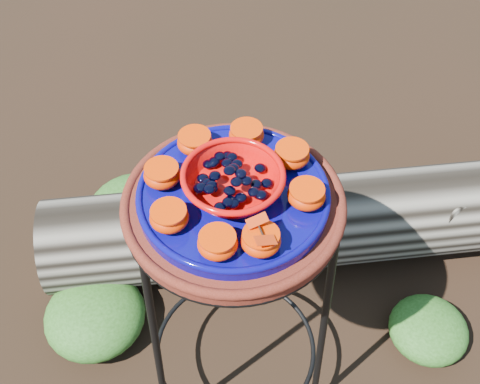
{
  "coord_description": "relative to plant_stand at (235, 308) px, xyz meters",
  "views": [
    {
      "loc": [
        -0.08,
        -0.69,
        1.56
      ],
      "look_at": [
        0.01,
        0.0,
        0.75
      ],
      "focal_mm": 45.0,
      "sensor_mm": 36.0,
      "label": 1
    }
  ],
  "objects": [
    {
      "name": "ground",
      "position": [
        0.0,
        0.0,
        -0.35
      ],
      "size": [
        60.0,
        60.0,
        0.0
      ],
      "primitive_type": "plane",
      "color": "black"
    },
    {
      "name": "plant_stand",
      "position": [
        0.0,
        0.0,
        0.0
      ],
      "size": [
        0.44,
        0.44,
        0.7
      ],
      "primitive_type": null,
      "color": "black",
      "rests_on": "ground"
    },
    {
      "name": "terracotta_saucer",
      "position": [
        0.0,
        0.0,
        0.37
      ],
      "size": [
        0.4,
        0.4,
        0.03
      ],
      "primitive_type": "cylinder",
      "color": "#451308",
      "rests_on": "plant_stand"
    },
    {
      "name": "cobalt_plate",
      "position": [
        0.0,
        0.0,
        0.39
      ],
      "size": [
        0.34,
        0.34,
        0.02
      ],
      "primitive_type": "cylinder",
      "color": "#080D61",
      "rests_on": "terracotta_saucer"
    },
    {
      "name": "red_bowl",
      "position": [
        0.0,
        0.0,
        0.43
      ],
      "size": [
        0.17,
        0.17,
        0.05
      ],
      "primitive_type": null,
      "color": "red",
      "rests_on": "cobalt_plate"
    },
    {
      "name": "glass_gems",
      "position": [
        0.0,
        0.0,
        0.46
      ],
      "size": [
        0.13,
        0.13,
        0.02
      ],
      "primitive_type": null,
      "color": "black",
      "rests_on": "red_bowl"
    },
    {
      "name": "orange_half_0",
      "position": [
        0.03,
        -0.13,
        0.42
      ],
      "size": [
        0.07,
        0.07,
        0.04
      ],
      "primitive_type": "ellipsoid",
      "color": "#CE3200",
      "rests_on": "cobalt_plate"
    },
    {
      "name": "orange_half_1",
      "position": [
        0.12,
        -0.04,
        0.42
      ],
      "size": [
        0.07,
        0.07,
        0.04
      ],
      "primitive_type": "ellipsoid",
      "color": "#CE3200",
      "rests_on": "cobalt_plate"
    },
    {
      "name": "orange_half_2",
      "position": [
        0.12,
        0.06,
        0.42
      ],
      "size": [
        0.07,
        0.07,
        0.04
      ],
      "primitive_type": "ellipsoid",
      "color": "#CE3200",
      "rests_on": "cobalt_plate"
    },
    {
      "name": "orange_half_3",
      "position": [
        0.04,
        0.12,
        0.42
      ],
      "size": [
        0.07,
        0.07,
        0.04
      ],
      "primitive_type": "ellipsoid",
      "color": "#CE3200",
      "rests_on": "cobalt_plate"
    },
    {
      "name": "orange_half_4",
      "position": [
        -0.06,
        0.12,
        0.42
      ],
      "size": [
        0.07,
        0.07,
        0.04
      ],
      "primitive_type": "ellipsoid",
      "color": "#CE3200",
      "rests_on": "cobalt_plate"
    },
    {
      "name": "orange_half_5",
      "position": [
        -0.12,
        0.04,
        0.42
      ],
      "size": [
        0.07,
        0.07,
        0.04
      ],
      "primitive_type": "ellipsoid",
      "color": "#CE3200",
      "rests_on": "cobalt_plate"
    },
    {
      "name": "orange_half_6",
      "position": [
        -0.12,
        -0.06,
        0.42
      ],
      "size": [
        0.07,
        0.07,
        0.04
      ],
      "primitive_type": "ellipsoid",
      "color": "#CE3200",
      "rests_on": "cobalt_plate"
    },
    {
      "name": "orange_half_7",
      "position": [
        -0.04,
        -0.12,
        0.42
      ],
      "size": [
        0.07,
        0.07,
        0.04
      ],
      "primitive_type": "ellipsoid",
      "color": "#CE3200",
      "rests_on": "cobalt_plate"
    },
    {
      "name": "butterfly",
      "position": [
        0.03,
        -0.13,
        0.45
      ],
      "size": [
        0.08,
        0.06,
        0.01
      ],
      "primitive_type": null,
      "rotation": [
        0.0,
        0.0,
        0.17
      ],
      "color": "red",
      "rests_on": "orange_half_0"
    },
    {
      "name": "driftwood_log",
      "position": [
        0.24,
        0.38,
        -0.21
      ],
      "size": [
        1.49,
        0.42,
        0.28
      ],
      "primitive_type": null,
      "rotation": [
        0.0,
        0.0,
        -0.02
      ],
      "color": "black",
      "rests_on": "ground"
    },
    {
      "name": "foliage_left",
      "position": [
        -0.37,
        0.19,
        -0.28
      ],
      "size": [
        0.28,
        0.28,
        0.14
      ],
      "primitive_type": "ellipsoid",
      "color": "#1C4311",
      "rests_on": "ground"
    },
    {
      "name": "foliage_right",
      "position": [
        0.55,
        0.03,
        -0.29
      ],
      "size": [
        0.22,
        0.22,
        0.11
      ],
      "primitive_type": "ellipsoid",
      "color": "#1C4311",
      "rests_on": "ground"
    },
    {
      "name": "foliage_back",
      "position": [
        -0.25,
        0.55,
        -0.27
      ],
      "size": [
        0.31,
        0.31,
        0.16
      ],
      "primitive_type": "ellipsoid",
      "color": "#1C4311",
      "rests_on": "ground"
    }
  ]
}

